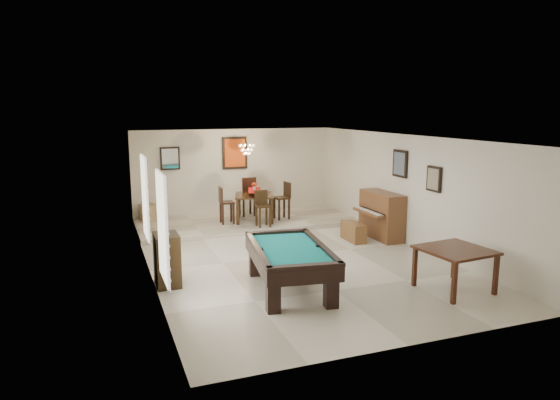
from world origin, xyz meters
TOP-DOWN VIEW (x-y plane):
  - ground_plane at (0.00, 0.00)m, footprint 6.00×9.00m
  - wall_back at (0.00, 4.50)m, footprint 6.00×0.04m
  - wall_front at (0.00, -4.50)m, footprint 6.00×0.04m
  - wall_left at (-3.00, 0.00)m, footprint 0.04×9.00m
  - wall_right at (3.00, 0.00)m, footprint 0.04×9.00m
  - ceiling at (0.00, 0.00)m, footprint 6.00×9.00m
  - dining_step at (0.00, 3.25)m, footprint 6.00×2.50m
  - window_left_front at (-2.97, -2.20)m, footprint 0.06×1.00m
  - window_left_rear at (-2.97, 0.60)m, footprint 0.06×1.00m
  - pool_table at (-0.75, -1.93)m, footprint 1.57×2.47m
  - square_table at (1.99, -2.96)m, footprint 1.22×1.22m
  - upright_piano at (2.59, 0.67)m, footprint 0.78×1.39m
  - piano_bench at (1.94, 0.65)m, footprint 0.34×0.82m
  - apothecary_chest at (-2.77, -0.92)m, footprint 0.43×0.64m
  - dining_table at (0.17, 3.08)m, footprint 1.30×1.30m
  - flower_vase at (0.17, 3.08)m, footprint 0.13×0.13m
  - dining_chair_south at (0.18, 2.36)m, footprint 0.36×0.36m
  - dining_chair_north at (0.17, 3.84)m, footprint 0.45×0.45m
  - dining_chair_west at (-0.62, 3.06)m, footprint 0.38×0.38m
  - dining_chair_east at (0.96, 3.05)m, footprint 0.42×0.42m
  - corner_bench at (-2.57, 4.17)m, footprint 0.53×0.59m
  - chandelier at (0.00, 3.20)m, footprint 0.44×0.44m
  - back_painting at (0.00, 4.46)m, footprint 0.75×0.06m
  - back_mirror at (-1.90, 4.46)m, footprint 0.55×0.06m
  - right_picture_upper at (2.96, 0.30)m, footprint 0.06×0.55m
  - right_picture_lower at (2.96, -1.00)m, footprint 0.06×0.45m

SIDE VIEW (x-z plane):
  - ground_plane at x=0.00m, z-range -0.02..0.00m
  - dining_step at x=0.00m, z-range 0.00..0.12m
  - piano_bench at x=1.94m, z-range 0.00..0.45m
  - corner_bench at x=-2.57m, z-range 0.12..0.57m
  - square_table at x=1.99m, z-range 0.00..0.77m
  - pool_table at x=-0.75m, z-range 0.00..0.77m
  - apothecary_chest at x=-2.77m, z-range 0.00..0.96m
  - dining_table at x=0.17m, z-range 0.12..0.98m
  - upright_piano at x=2.59m, z-range 0.00..1.16m
  - dining_chair_south at x=0.18m, z-range 0.12..1.07m
  - dining_chair_west at x=-0.62m, z-range 0.12..1.11m
  - dining_chair_east at x=0.96m, z-range 0.12..1.16m
  - dining_chair_north at x=0.17m, z-range 0.12..1.26m
  - flower_vase at x=0.17m, z-range 0.98..1.20m
  - wall_back at x=0.00m, z-range 0.00..2.60m
  - wall_front at x=0.00m, z-range 0.00..2.60m
  - wall_left at x=-3.00m, z-range 0.00..2.60m
  - wall_right at x=3.00m, z-range 0.00..2.60m
  - window_left_front at x=-2.97m, z-range 0.55..2.25m
  - window_left_rear at x=-2.97m, z-range 0.55..2.25m
  - right_picture_lower at x=2.96m, z-range 1.42..1.98m
  - back_mirror at x=-1.90m, z-range 1.48..2.12m
  - back_painting at x=0.00m, z-range 1.42..2.38m
  - right_picture_upper at x=2.96m, z-range 1.57..2.23m
  - chandelier at x=0.00m, z-range 1.90..2.50m
  - ceiling at x=0.00m, z-range 2.58..2.62m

